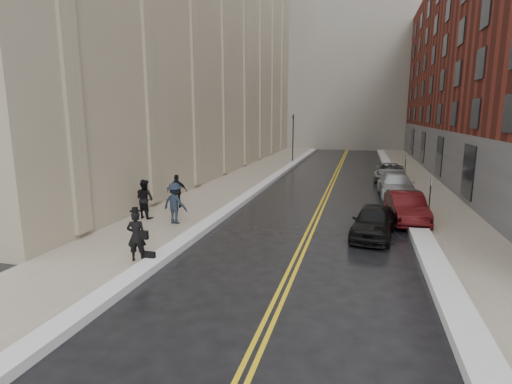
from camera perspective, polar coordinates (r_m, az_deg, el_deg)
The scene contains 19 objects.
ground at distance 14.35m, azimuth -4.82°, elevation -10.06°, with size 160.00×160.00×0.00m, color black.
sidewalk_left at distance 30.43m, azimuth -2.73°, elevation 1.38°, with size 4.00×64.00×0.15m, color gray.
sidewalk_right at distance 29.38m, azimuth 23.26°, elevation 0.14°, with size 3.00×64.00×0.15m, color gray.
lane_stripe_a at distance 29.14m, azimuth 10.28°, elevation 0.64°, with size 0.12×64.00×0.01m, color gold.
lane_stripe_b at distance 29.12m, azimuth 10.75°, elevation 0.62°, with size 0.12×64.00×0.01m, color gold.
snow_ridge_left at distance 29.81m, azimuth 1.49°, elevation 1.29°, with size 0.70×60.80×0.26m, color white.
snow_ridge_right at distance 29.15m, azimuth 19.67°, elevation 0.47°, with size 0.85×60.80×0.30m, color white.
tower_far_right at distance 80.94m, azimuth 22.94°, elevation 22.18°, with size 22.00×18.00×44.00m, color slate.
traffic_signal at distance 43.25m, azimuth 5.31°, elevation 8.20°, with size 0.18×0.15×5.20m.
parking_sign_near at distance 21.21m, azimuth 23.61°, elevation -0.24°, with size 0.06×0.35×2.23m.
parking_sign_far at distance 32.99m, azimuth 20.56°, elevation 3.69°, with size 0.06×0.35×2.23m.
car_black at distance 17.69m, azimuth 16.43°, elevation -4.08°, with size 1.62×4.03×1.37m, color black.
car_maroon at distance 20.74m, azimuth 20.66°, elevation -2.05°, with size 1.53×4.38×1.44m, color #410B0D.
car_silver_near at distance 26.88m, azimuth 19.38°, elevation 0.93°, with size 2.09×5.14×1.49m, color #A6A9AE.
car_silver_far at distance 33.63m, azimuth 18.51°, elevation 2.75°, with size 2.20×4.78×1.33m, color gray.
pedestrian_main at distance 14.42m, azimuth -16.71°, elevation -6.05°, with size 0.65×0.42×1.77m, color black.
pedestrian_a at distance 20.19m, azimuth -15.60°, elevation -0.96°, with size 0.93×0.73×1.92m, color black.
pedestrian_b at distance 18.86m, azimuth -11.50°, elevation -1.59°, with size 1.24×0.71×1.92m, color #19212D.
pedestrian_c at distance 22.12m, azimuth -11.20°, elevation 0.12°, with size 1.06×0.44×1.82m, color black.
Camera 1 is at (4.56, -12.60, 5.14)m, focal length 28.00 mm.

